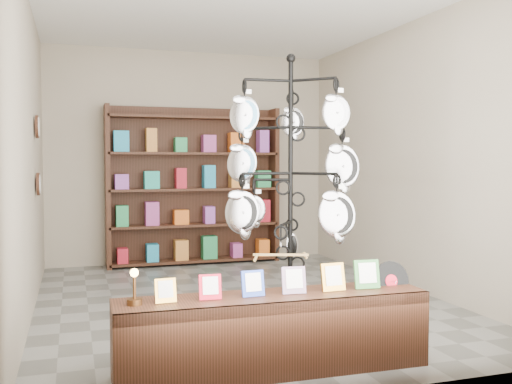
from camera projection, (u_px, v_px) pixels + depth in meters
ground at (240, 301)px, 5.88m from camera, size 5.00×5.00×0.00m
room_envelope at (239, 121)px, 5.79m from camera, size 5.00×5.00×5.00m
display_tree at (290, 174)px, 4.66m from camera, size 1.28×1.28×2.31m
front_shelf at (274, 333)px, 3.89m from camera, size 2.16×0.48×0.76m
back_shelving at (194, 191)px, 8.01m from camera, size 2.42×0.36×2.20m
wall_clocks at (38, 155)px, 5.96m from camera, size 0.03×0.24×0.84m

